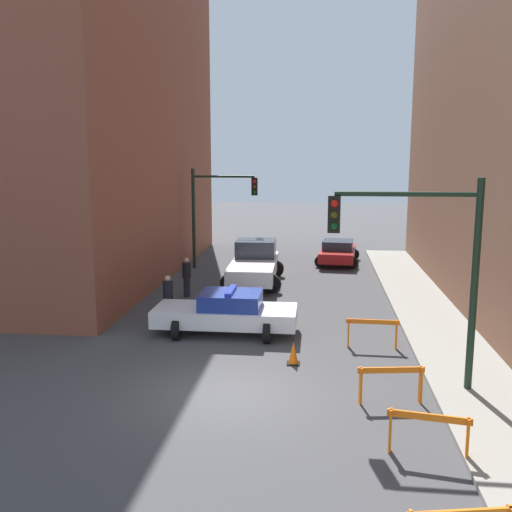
# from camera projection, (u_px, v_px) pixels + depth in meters

# --- Properties ---
(ground_plane) EXTENTS (120.00, 120.00, 0.00)m
(ground_plane) POSITION_uv_depth(u_px,v_px,m) (229.00, 393.00, 14.15)
(ground_plane) COLOR #424244
(sidewalk_right) EXTENTS (2.40, 44.00, 0.12)m
(sidewalk_right) POSITION_uv_depth(u_px,v_px,m) (488.00, 403.00, 13.45)
(sidewalk_right) COLOR gray
(sidewalk_right) RESTS_ON ground_plane
(building_corner_left) EXTENTS (14.00, 20.00, 19.30)m
(building_corner_left) POSITION_uv_depth(u_px,v_px,m) (28.00, 76.00, 27.52)
(building_corner_left) COLOR brown
(building_corner_left) RESTS_ON ground_plane
(traffic_light_near) EXTENTS (3.64, 0.35, 5.20)m
(traffic_light_near) POSITION_uv_depth(u_px,v_px,m) (426.00, 252.00, 13.72)
(traffic_light_near) COLOR black
(traffic_light_near) RESTS_ON sidewalk_right
(traffic_light_far) EXTENTS (3.44, 0.35, 5.20)m
(traffic_light_far) POSITION_uv_depth(u_px,v_px,m) (214.00, 204.00, 29.47)
(traffic_light_far) COLOR black
(traffic_light_far) RESTS_ON ground_plane
(police_car) EXTENTS (4.71, 2.38, 1.52)m
(police_car) POSITION_uv_depth(u_px,v_px,m) (227.00, 312.00, 18.86)
(police_car) COLOR white
(police_car) RESTS_ON ground_plane
(white_truck) EXTENTS (2.74, 5.45, 1.90)m
(white_truck) POSITION_uv_depth(u_px,v_px,m) (254.00, 264.00, 26.43)
(white_truck) COLOR silver
(white_truck) RESTS_ON ground_plane
(parked_car_near) EXTENTS (2.53, 4.45, 1.31)m
(parked_car_near) POSITION_uv_depth(u_px,v_px,m) (338.00, 251.00, 31.26)
(parked_car_near) COLOR maroon
(parked_car_near) RESTS_ON ground_plane
(pedestrian_crossing) EXTENTS (0.38, 0.38, 1.66)m
(pedestrian_crossing) POSITION_uv_depth(u_px,v_px,m) (168.00, 297.00, 20.27)
(pedestrian_crossing) COLOR #382D23
(pedestrian_crossing) RESTS_ON ground_plane
(pedestrian_corner) EXTENTS (0.50, 0.50, 1.66)m
(pedestrian_corner) POSITION_uv_depth(u_px,v_px,m) (187.00, 277.00, 23.80)
(pedestrian_corner) COLOR black
(pedestrian_corner) RESTS_ON ground_plane
(barrier_mid) EXTENTS (1.59, 0.41, 0.90)m
(barrier_mid) POSITION_uv_depth(u_px,v_px,m) (429.00, 427.00, 11.05)
(barrier_mid) COLOR orange
(barrier_mid) RESTS_ON ground_plane
(barrier_back) EXTENTS (1.59, 0.39, 0.90)m
(barrier_back) POSITION_uv_depth(u_px,v_px,m) (391.00, 379.00, 13.48)
(barrier_back) COLOR orange
(barrier_back) RESTS_ON ground_plane
(barrier_corner) EXTENTS (1.60, 0.19, 0.90)m
(barrier_corner) POSITION_uv_depth(u_px,v_px,m) (372.00, 329.00, 17.42)
(barrier_corner) COLOR orange
(barrier_corner) RESTS_ON ground_plane
(traffic_cone) EXTENTS (0.36, 0.36, 0.66)m
(traffic_cone) POSITION_uv_depth(u_px,v_px,m) (293.00, 353.00, 16.10)
(traffic_cone) COLOR black
(traffic_cone) RESTS_ON ground_plane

